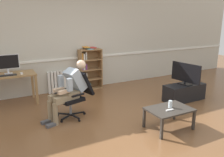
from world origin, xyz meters
name	(u,v)px	position (x,y,z in m)	size (l,w,h in m)	color
ground_plane	(125,122)	(0.00, 0.00, 0.00)	(18.00, 18.00, 0.00)	brown
back_wall	(78,43)	(0.00, 2.65, 1.35)	(12.00, 0.13, 2.70)	beige
computer_desk	(10,79)	(-1.91, 2.15, 0.64)	(1.18, 0.61, 0.76)	#9E7547
imac_monitor	(7,63)	(-1.92, 2.23, 1.02)	(0.54, 0.14, 0.46)	silver
keyboard	(7,75)	(-1.96, 2.01, 0.77)	(0.39, 0.12, 0.02)	black
computer_mouse	(22,73)	(-1.65, 2.03, 0.77)	(0.06, 0.10, 0.03)	white
bookshelf	(89,69)	(0.23, 2.44, 0.59)	(0.66, 0.29, 1.24)	olive
radiator	(60,82)	(-0.61, 2.54, 0.30)	(0.68, 0.08, 0.61)	white
office_chair	(76,92)	(-0.74, 0.80, 0.52)	(0.82, 0.66, 0.97)	black
person_seated	(69,88)	(-0.91, 0.75, 0.65)	(1.04, 0.57, 1.20)	#937F60
tv_stand	(184,92)	(1.99, 0.41, 0.21)	(1.08, 0.43, 0.42)	black
tv_screen	(186,73)	(1.99, 0.41, 0.70)	(0.25, 0.81, 0.54)	black
coffee_table	(169,111)	(0.60, -0.60, 0.36)	(0.83, 0.58, 0.41)	#332D28
drinking_glass	(170,104)	(0.64, -0.58, 0.48)	(0.07, 0.07, 0.14)	silver
spare_remote	(170,110)	(0.54, -0.68, 0.42)	(0.04, 0.15, 0.02)	white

